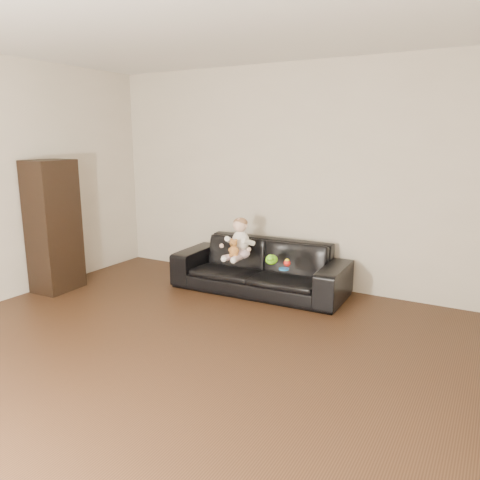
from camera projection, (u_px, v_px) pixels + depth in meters
The scene contains 11 objects.
floor at pixel (144, 380), 3.47m from camera, with size 5.50×5.50×0.00m, color #3A2414.
ceiling at pixel (126, 0), 2.91m from camera, with size 5.50×5.50×0.00m, color beige.
wall_back at pixel (294, 177), 5.53m from camera, with size 5.00×5.00×0.00m, color beige.
sofa at pixel (260, 267), 5.42m from camera, with size 2.00×0.78×0.58m, color black.
cabinet at pixel (54, 226), 5.37m from camera, with size 0.38×0.52×1.51m, color black.
shelf_item at pixel (52, 197), 5.29m from camera, with size 0.18×0.25×0.28m, color silver.
baby at pixel (239, 241), 5.36m from camera, with size 0.33×0.41×0.48m.
teddy_bear at pixel (234, 248), 5.24m from camera, with size 0.12×0.12×0.20m.
toy_green at pixel (272, 260), 5.15m from camera, with size 0.13×0.16×0.11m, color #73E91B.
toy_rattle at pixel (287, 263), 5.07m from camera, with size 0.08×0.08×0.08m, color red.
toy_blue_disc at pixel (284, 269), 4.96m from camera, with size 0.11×0.11×0.02m, color blue.
Camera 1 is at (2.18, -2.40, 1.77)m, focal length 35.00 mm.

